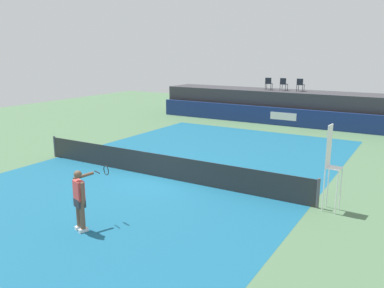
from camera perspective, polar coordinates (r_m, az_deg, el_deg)
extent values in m
plane|color=#4C704C|center=(18.42, 0.89, -2.32)|extent=(48.00, 48.00, 0.00)
cube|color=#16597A|center=(16.00, -4.54, -4.78)|extent=(12.00, 22.00, 0.00)
cube|color=navy|center=(27.68, 11.90, 3.95)|extent=(18.00, 0.20, 1.20)
cube|color=white|center=(27.38, 13.02, 3.92)|extent=(1.80, 0.02, 0.50)
cube|color=#38383D|center=(29.30, 13.12, 5.38)|extent=(18.00, 2.80, 2.20)
cylinder|color=#1E232D|center=(29.54, 11.50, 8.10)|extent=(0.04, 0.04, 0.44)
cylinder|color=#1E232D|center=(29.64, 10.73, 8.15)|extent=(0.04, 0.04, 0.44)
cylinder|color=#1E232D|center=(29.15, 11.30, 8.04)|extent=(0.04, 0.04, 0.44)
cylinder|color=#1E232D|center=(29.25, 10.52, 8.09)|extent=(0.04, 0.04, 0.44)
cube|color=#1E232D|center=(29.38, 11.03, 8.55)|extent=(0.48, 0.48, 0.03)
cube|color=#1E232D|center=(29.16, 10.95, 8.97)|extent=(0.44, 0.07, 0.42)
cylinder|color=#1E232D|center=(29.25, 13.62, 7.95)|extent=(0.04, 0.04, 0.44)
cylinder|color=#1E232D|center=(29.40, 12.88, 8.01)|extent=(0.04, 0.04, 0.44)
cylinder|color=#1E232D|center=(28.88, 13.34, 7.90)|extent=(0.04, 0.04, 0.44)
cylinder|color=#1E232D|center=(29.02, 12.59, 7.96)|extent=(0.04, 0.04, 0.44)
cube|color=#1E232D|center=(29.12, 13.13, 8.41)|extent=(0.46, 0.46, 0.03)
cube|color=#1E232D|center=(28.91, 13.00, 8.83)|extent=(0.44, 0.05, 0.42)
cylinder|color=#1E232D|center=(29.02, 15.88, 7.77)|extent=(0.04, 0.04, 0.44)
cylinder|color=#1E232D|center=(29.13, 15.11, 7.84)|extent=(0.04, 0.04, 0.44)
cylinder|color=#1E232D|center=(28.63, 15.64, 7.72)|extent=(0.04, 0.04, 0.44)
cylinder|color=#1E232D|center=(28.75, 14.86, 7.79)|extent=(0.04, 0.04, 0.44)
cube|color=#1E232D|center=(28.86, 15.40, 8.25)|extent=(0.45, 0.45, 0.03)
cube|color=#1E232D|center=(28.65, 15.30, 8.67)|extent=(0.44, 0.03, 0.42)
cylinder|color=white|center=(13.02, 20.15, -6.62)|extent=(0.04, 0.04, 1.40)
cylinder|color=white|center=(13.39, 20.65, -6.12)|extent=(0.04, 0.04, 1.40)
cylinder|color=white|center=(13.13, 18.46, -6.33)|extent=(0.04, 0.04, 1.40)
cylinder|color=white|center=(13.50, 19.01, -5.84)|extent=(0.04, 0.04, 1.40)
cube|color=white|center=(13.05, 19.81, -3.26)|extent=(0.48, 0.48, 0.03)
cube|color=white|center=(12.94, 19.17, -0.23)|extent=(0.07, 0.44, 1.33)
cube|color=#2D2D2D|center=(15.86, -4.57, -3.15)|extent=(12.40, 0.02, 0.95)
cylinder|color=#4C4C51|center=(20.01, -19.19, -0.33)|extent=(0.10, 0.10, 1.00)
cylinder|color=#4C4C51|center=(13.40, 17.73, -6.78)|extent=(0.10, 0.10, 1.00)
cube|color=white|center=(11.74, -15.40, -11.90)|extent=(0.20, 0.28, 0.10)
cylinder|color=brown|center=(11.56, -15.54, -9.83)|extent=(0.14, 0.14, 0.82)
cube|color=white|center=(11.95, -15.90, -11.49)|extent=(0.20, 0.28, 0.10)
cylinder|color=brown|center=(11.76, -16.04, -9.45)|extent=(0.14, 0.14, 0.82)
cube|color=#333338|center=(11.54, -15.90, -8.13)|extent=(0.39, 0.32, 0.24)
cube|color=#E54C47|center=(11.42, -16.01, -6.44)|extent=(0.41, 0.31, 0.56)
sphere|color=brown|center=(11.27, -16.16, -4.24)|extent=(0.22, 0.22, 0.22)
cylinder|color=brown|center=(11.22, -15.50, -6.88)|extent=(0.09, 0.09, 0.60)
cylinder|color=brown|center=(11.63, -15.38, -4.45)|extent=(0.28, 0.60, 0.14)
cylinder|color=black|center=(11.79, -13.54, -3.97)|extent=(0.29, 0.13, 0.03)
torus|color=black|center=(11.92, -12.29, -3.72)|extent=(0.30, 0.12, 0.30)
sphere|color=#D8EA33|center=(15.89, 0.72, -4.74)|extent=(0.07, 0.07, 0.07)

